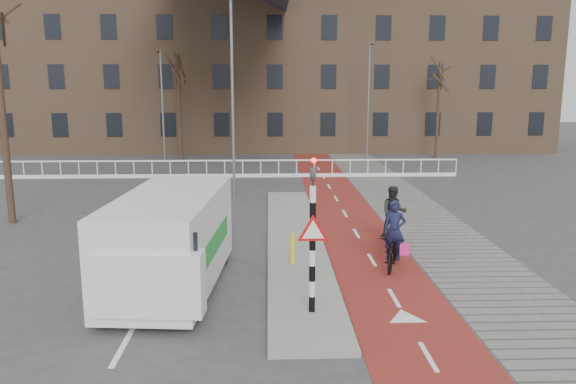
{
  "coord_description": "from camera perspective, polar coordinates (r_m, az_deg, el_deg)",
  "views": [
    {
      "loc": [
        -1.55,
        -13.9,
        5.2
      ],
      "look_at": [
        -0.9,
        5.0,
        1.5
      ],
      "focal_mm": 35.0,
      "sensor_mm": 36.0,
      "label": 1
    }
  ],
  "objects": [
    {
      "name": "curb_island",
      "position": [
        18.64,
        0.71,
        -4.94
      ],
      "size": [
        1.8,
        16.0,
        0.12
      ],
      "primitive_type": "cube",
      "color": "gray",
      "rests_on": "ground"
    },
    {
      "name": "tree_mid",
      "position": [
        38.38,
        -11.0,
        8.33
      ],
      "size": [
        0.29,
        0.29,
        6.99
      ],
      "primitive_type": "cylinder",
      "color": "black",
      "rests_on": "ground"
    },
    {
      "name": "tree_left",
      "position": [
        22.96,
        -27.12,
        7.97
      ],
      "size": [
        0.26,
        0.26,
        8.88
      ],
      "primitive_type": "cylinder",
      "color": "black",
      "rests_on": "ground"
    },
    {
      "name": "streetlight_left",
      "position": [
        37.44,
        -12.62,
        8.37
      ],
      "size": [
        0.12,
        0.12,
        7.21
      ],
      "primitive_type": "cylinder",
      "color": "slate",
      "rests_on": "ground"
    },
    {
      "name": "railing",
      "position": [
        31.47,
        -8.26,
        2.01
      ],
      "size": [
        28.0,
        0.1,
        0.99
      ],
      "color": "silver",
      "rests_on": "ground"
    },
    {
      "name": "cyclist_near",
      "position": [
        16.25,
        10.71,
        -5.34
      ],
      "size": [
        1.23,
        1.98,
        1.95
      ],
      "rotation": [
        0.0,
        0.0,
        -0.33
      ],
      "color": "black",
      "rests_on": "bike_lane"
    },
    {
      "name": "bike_lane",
      "position": [
        24.64,
        5.17,
        -1.14
      ],
      "size": [
        2.5,
        60.0,
        0.01
      ],
      "primitive_type": "cube",
      "color": "maroon",
      "rests_on": "ground"
    },
    {
      "name": "van",
      "position": [
        14.59,
        -11.84,
        -4.73
      ],
      "size": [
        2.72,
        5.85,
        2.44
      ],
      "rotation": [
        0.0,
        0.0,
        -0.08
      ],
      "color": "silver",
      "rests_on": "ground"
    },
    {
      "name": "streetlight_right",
      "position": [
        38.91,
        8.16,
        9.05
      ],
      "size": [
        0.12,
        0.12,
        7.79
      ],
      "primitive_type": "cylinder",
      "color": "slate",
      "rests_on": "ground"
    },
    {
      "name": "cyclist_far",
      "position": [
        18.38,
        10.66,
        -2.93
      ],
      "size": [
        0.91,
        1.86,
        1.94
      ],
      "rotation": [
        0.0,
        0.0,
        -0.14
      ],
      "color": "black",
      "rests_on": "bike_lane"
    },
    {
      "name": "ground",
      "position": [
        14.92,
        4.17,
        -9.36
      ],
      "size": [
        120.0,
        120.0,
        0.0
      ],
      "primitive_type": "plane",
      "color": "#38383A",
      "rests_on": "ground"
    },
    {
      "name": "traffic_signal",
      "position": [
        12.34,
        2.52,
        -4.03
      ],
      "size": [
        0.8,
        0.8,
        3.68
      ],
      "color": "black",
      "rests_on": "curb_island"
    },
    {
      "name": "sidewalk",
      "position": [
        25.14,
        11.52,
        -1.08
      ],
      "size": [
        3.0,
        60.0,
        0.01
      ],
      "primitive_type": "cube",
      "color": "slate",
      "rests_on": "ground"
    },
    {
      "name": "streetlight_near",
      "position": [
        25.55,
        -5.65,
        9.27
      ],
      "size": [
        0.12,
        0.12,
        8.84
      ],
      "primitive_type": "cylinder",
      "color": "slate",
      "rests_on": "ground"
    },
    {
      "name": "townhouse_row",
      "position": [
        45.99,
        -3.91,
        14.31
      ],
      "size": [
        46.0,
        10.0,
        15.9
      ],
      "color": "#7F6047",
      "rests_on": "ground"
    },
    {
      "name": "tree_right",
      "position": [
        40.45,
        14.99,
        7.95
      ],
      "size": [
        0.21,
        0.21,
        6.52
      ],
      "primitive_type": "cylinder",
      "color": "black",
      "rests_on": "ground"
    },
    {
      "name": "bollard",
      "position": [
        15.99,
        0.46,
        -5.77
      ],
      "size": [
        0.12,
        0.12,
        0.9
      ],
      "primitive_type": "cylinder",
      "color": "yellow",
      "rests_on": "curb_island"
    }
  ]
}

